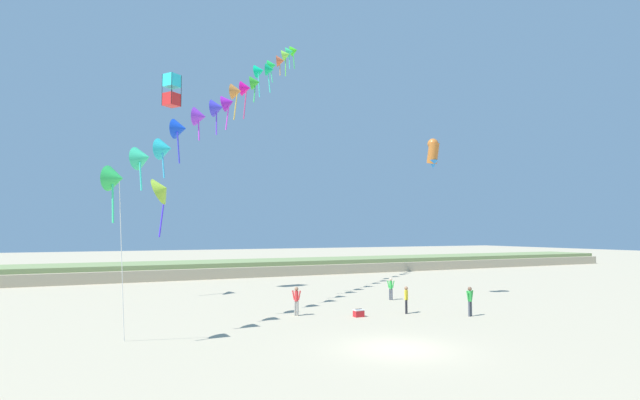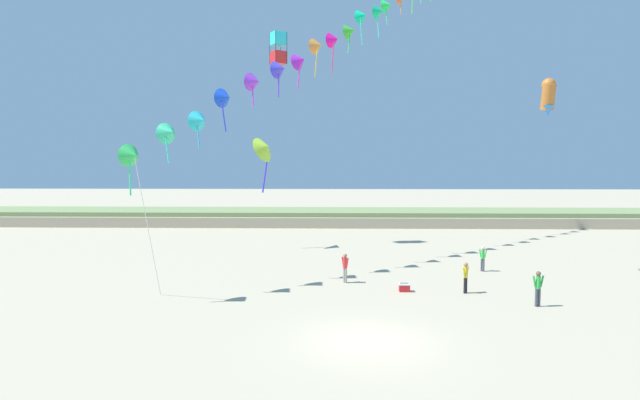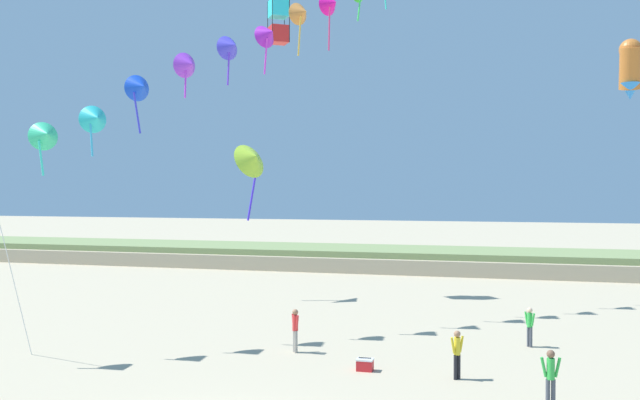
{
  "view_description": "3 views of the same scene",
  "coord_description": "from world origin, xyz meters",
  "px_view_note": "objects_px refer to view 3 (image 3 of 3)",
  "views": [
    {
      "loc": [
        -12.16,
        -17.89,
        4.93
      ],
      "look_at": [
        1.67,
        11.09,
        6.98
      ],
      "focal_mm": 28.0,
      "sensor_mm": 36.0,
      "label": 1
    },
    {
      "loc": [
        -1.31,
        -18.75,
        6.77
      ],
      "look_at": [
        -2.16,
        12.35,
        4.56
      ],
      "focal_mm": 28.0,
      "sensor_mm": 36.0,
      "label": 2
    },
    {
      "loc": [
        7.07,
        -15.5,
        6.33
      ],
      "look_at": [
        0.27,
        9.8,
        5.92
      ],
      "focal_mm": 38.0,
      "sensor_mm": 36.0,
      "label": 3
    }
  ],
  "objects_px": {
    "large_kite_mid_trail": "(253,159)",
    "large_kite_high_solo": "(278,22)",
    "person_far_left": "(530,324)",
    "person_near_left": "(295,327)",
    "person_near_right": "(457,351)",
    "beach_cooler": "(365,365)",
    "large_kite_low_lead": "(630,67)",
    "person_mid_center": "(551,375)"
  },
  "relations": [
    {
      "from": "person_near_left",
      "to": "beach_cooler",
      "type": "bearing_deg",
      "value": -31.14
    },
    {
      "from": "person_near_left",
      "to": "large_kite_low_lead",
      "type": "height_order",
      "value": "large_kite_low_lead"
    },
    {
      "from": "large_kite_low_lead",
      "to": "large_kite_mid_trail",
      "type": "height_order",
      "value": "large_kite_low_lead"
    },
    {
      "from": "large_kite_low_lead",
      "to": "large_kite_mid_trail",
      "type": "relative_size",
      "value": 0.49
    },
    {
      "from": "large_kite_mid_trail",
      "to": "person_mid_center",
      "type": "bearing_deg",
      "value": -46.6
    },
    {
      "from": "large_kite_mid_trail",
      "to": "large_kite_high_solo",
      "type": "relative_size",
      "value": 1.81
    },
    {
      "from": "beach_cooler",
      "to": "person_far_left",
      "type": "bearing_deg",
      "value": 42.49
    },
    {
      "from": "person_near_right",
      "to": "beach_cooler",
      "type": "relative_size",
      "value": 2.83
    },
    {
      "from": "large_kite_high_solo",
      "to": "large_kite_low_lead",
      "type": "bearing_deg",
      "value": -31.69
    },
    {
      "from": "beach_cooler",
      "to": "large_kite_low_lead",
      "type": "bearing_deg",
      "value": 26.79
    },
    {
      "from": "person_near_right",
      "to": "beach_cooler",
      "type": "bearing_deg",
      "value": 175.39
    },
    {
      "from": "person_near_left",
      "to": "person_far_left",
      "type": "height_order",
      "value": "person_near_left"
    },
    {
      "from": "person_far_left",
      "to": "large_kite_low_lead",
      "type": "xyz_separation_m",
      "value": [
        3.56,
        -0.54,
        10.05
      ]
    },
    {
      "from": "large_kite_low_lead",
      "to": "large_kite_high_solo",
      "type": "relative_size",
      "value": 0.88
    },
    {
      "from": "person_mid_center",
      "to": "large_kite_high_solo",
      "type": "xyz_separation_m",
      "value": [
        -14.36,
        18.24,
        15.39
      ]
    },
    {
      "from": "person_near_right",
      "to": "person_mid_center",
      "type": "height_order",
      "value": "person_mid_center"
    },
    {
      "from": "large_kite_high_solo",
      "to": "beach_cooler",
      "type": "xyz_separation_m",
      "value": [
        8.39,
        -15.57,
        -16.17
      ]
    },
    {
      "from": "person_near_left",
      "to": "large_kite_low_lead",
      "type": "distance_m",
      "value": 16.15
    },
    {
      "from": "beach_cooler",
      "to": "person_near_left",
      "type": "bearing_deg",
      "value": 148.86
    },
    {
      "from": "person_mid_center",
      "to": "large_kite_low_lead",
      "type": "relative_size",
      "value": 0.75
    },
    {
      "from": "person_mid_center",
      "to": "large_kite_mid_trail",
      "type": "height_order",
      "value": "large_kite_mid_trail"
    },
    {
      "from": "large_kite_mid_trail",
      "to": "person_far_left",
      "type": "bearing_deg",
      "value": -28.78
    },
    {
      "from": "person_far_left",
      "to": "beach_cooler",
      "type": "xyz_separation_m",
      "value": [
        -5.69,
        -5.21,
        -0.71
      ]
    },
    {
      "from": "large_kite_low_lead",
      "to": "beach_cooler",
      "type": "distance_m",
      "value": 14.94
    },
    {
      "from": "person_near_left",
      "to": "person_far_left",
      "type": "xyz_separation_m",
      "value": [
        8.82,
        3.32,
        -0.06
      ]
    },
    {
      "from": "person_near_left",
      "to": "large_kite_mid_trail",
      "type": "distance_m",
      "value": 14.86
    },
    {
      "from": "person_near_left",
      "to": "beach_cooler",
      "type": "distance_m",
      "value": 3.73
    },
    {
      "from": "person_near_right",
      "to": "large_kite_low_lead",
      "type": "distance_m",
      "value": 12.72
    },
    {
      "from": "person_near_right",
      "to": "large_kite_high_solo",
      "type": "bearing_deg",
      "value": 126.17
    },
    {
      "from": "beach_cooler",
      "to": "large_kite_mid_trail",
      "type": "bearing_deg",
      "value": 124.58
    },
    {
      "from": "person_mid_center",
      "to": "person_far_left",
      "type": "bearing_deg",
      "value": 92.01
    },
    {
      "from": "person_far_left",
      "to": "person_near_left",
      "type": "bearing_deg",
      "value": -159.36
    },
    {
      "from": "person_far_left",
      "to": "large_kite_high_solo",
      "type": "distance_m",
      "value": 23.34
    },
    {
      "from": "person_mid_center",
      "to": "person_far_left",
      "type": "xyz_separation_m",
      "value": [
        -0.28,
        7.88,
        -0.07
      ]
    },
    {
      "from": "person_near_right",
      "to": "person_mid_center",
      "type": "distance_m",
      "value": 3.69
    },
    {
      "from": "person_near_left",
      "to": "beach_cooler",
      "type": "relative_size",
      "value": 2.92
    },
    {
      "from": "person_far_left",
      "to": "large_kite_mid_trail",
      "type": "xyz_separation_m",
      "value": [
        -14.94,
        8.21,
        7.16
      ]
    },
    {
      "from": "person_far_left",
      "to": "large_kite_mid_trail",
      "type": "relative_size",
      "value": 0.34
    },
    {
      "from": "person_far_left",
      "to": "large_kite_low_lead",
      "type": "relative_size",
      "value": 0.7
    },
    {
      "from": "large_kite_high_solo",
      "to": "person_near_right",
      "type": "bearing_deg",
      "value": -53.83
    },
    {
      "from": "person_near_left",
      "to": "beach_cooler",
      "type": "xyz_separation_m",
      "value": [
        3.13,
        -1.89,
        -0.76
      ]
    },
    {
      "from": "large_kite_mid_trail",
      "to": "beach_cooler",
      "type": "height_order",
      "value": "large_kite_mid_trail"
    }
  ]
}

